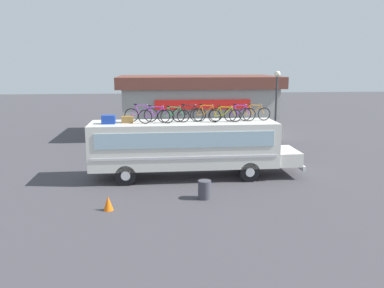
{
  "coord_description": "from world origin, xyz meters",
  "views": [
    {
      "loc": [
        -1.54,
        -19.52,
        5.84
      ],
      "look_at": [
        0.42,
        0.0,
        1.78
      ],
      "focal_mm": 36.19,
      "sensor_mm": 36.0,
      "label": 1
    }
  ],
  "objects_px": {
    "rooftop_bicycle_7": "(240,114)",
    "street_lamp": "(276,100)",
    "rooftop_bicycle_4": "(189,114)",
    "rooftop_bicycle_3": "(173,115)",
    "rooftop_bicycle_5": "(206,114)",
    "traffic_cone": "(108,203)",
    "luggage_bag_2": "(128,119)",
    "luggage_bag_1": "(108,120)",
    "rooftop_bicycle_1": "(141,114)",
    "rooftop_bicycle_8": "(254,113)",
    "bus": "(188,145)",
    "rooftop_bicycle_6": "(225,115)",
    "rooftop_bicycle_2": "(156,116)",
    "trash_bin": "(205,190)"
  },
  "relations": [
    {
      "from": "bus",
      "to": "rooftop_bicycle_5",
      "type": "relative_size",
      "value": 6.49
    },
    {
      "from": "luggage_bag_2",
      "to": "rooftop_bicycle_3",
      "type": "bearing_deg",
      "value": -5.36
    },
    {
      "from": "traffic_cone",
      "to": "street_lamp",
      "type": "xyz_separation_m",
      "value": [
        9.95,
        9.56,
        3.25
      ]
    },
    {
      "from": "rooftop_bicycle_1",
      "to": "trash_bin",
      "type": "bearing_deg",
      "value": -52.3
    },
    {
      "from": "rooftop_bicycle_2",
      "to": "street_lamp",
      "type": "bearing_deg",
      "value": 34.96
    },
    {
      "from": "street_lamp",
      "to": "luggage_bag_2",
      "type": "bearing_deg",
      "value": -151.52
    },
    {
      "from": "luggage_bag_2",
      "to": "traffic_cone",
      "type": "bearing_deg",
      "value": -97.49
    },
    {
      "from": "rooftop_bicycle_7",
      "to": "street_lamp",
      "type": "bearing_deg",
      "value": 55.34
    },
    {
      "from": "rooftop_bicycle_3",
      "to": "rooftop_bicycle_5",
      "type": "height_order",
      "value": "rooftop_bicycle_5"
    },
    {
      "from": "rooftop_bicycle_4",
      "to": "rooftop_bicycle_2",
      "type": "bearing_deg",
      "value": -165.77
    },
    {
      "from": "street_lamp",
      "to": "rooftop_bicycle_4",
      "type": "bearing_deg",
      "value": -140.7
    },
    {
      "from": "rooftop_bicycle_7",
      "to": "trash_bin",
      "type": "relative_size",
      "value": 2.04
    },
    {
      "from": "rooftop_bicycle_6",
      "to": "rooftop_bicycle_5",
      "type": "bearing_deg",
      "value": 160.21
    },
    {
      "from": "luggage_bag_2",
      "to": "rooftop_bicycle_3",
      "type": "height_order",
      "value": "rooftop_bicycle_3"
    },
    {
      "from": "luggage_bag_1",
      "to": "rooftop_bicycle_4",
      "type": "xyz_separation_m",
      "value": [
        4.03,
        0.28,
        0.18
      ]
    },
    {
      "from": "street_lamp",
      "to": "rooftop_bicycle_5",
      "type": "bearing_deg",
      "value": -136.08
    },
    {
      "from": "bus",
      "to": "rooftop_bicycle_6",
      "type": "bearing_deg",
      "value": -8.38
    },
    {
      "from": "rooftop_bicycle_2",
      "to": "luggage_bag_2",
      "type": "bearing_deg",
      "value": 162.48
    },
    {
      "from": "traffic_cone",
      "to": "rooftop_bicycle_7",
      "type": "bearing_deg",
      "value": 34.41
    },
    {
      "from": "luggage_bag_1",
      "to": "trash_bin",
      "type": "relative_size",
      "value": 0.8
    },
    {
      "from": "trash_bin",
      "to": "traffic_cone",
      "type": "height_order",
      "value": "trash_bin"
    },
    {
      "from": "rooftop_bicycle_2",
      "to": "bus",
      "type": "bearing_deg",
      "value": 11.83
    },
    {
      "from": "rooftop_bicycle_8",
      "to": "street_lamp",
      "type": "xyz_separation_m",
      "value": [
        2.79,
        5.04,
        0.24
      ]
    },
    {
      "from": "luggage_bag_2",
      "to": "traffic_cone",
      "type": "height_order",
      "value": "luggage_bag_2"
    },
    {
      "from": "rooftop_bicycle_5",
      "to": "rooftop_bicycle_1",
      "type": "bearing_deg",
      "value": 176.28
    },
    {
      "from": "rooftop_bicycle_6",
      "to": "trash_bin",
      "type": "relative_size",
      "value": 2.1
    },
    {
      "from": "luggage_bag_2",
      "to": "rooftop_bicycle_2",
      "type": "relative_size",
      "value": 0.32
    },
    {
      "from": "rooftop_bicycle_4",
      "to": "traffic_cone",
      "type": "xyz_separation_m",
      "value": [
        -3.71,
        -4.46,
        -3.01
      ]
    },
    {
      "from": "rooftop_bicycle_3",
      "to": "rooftop_bicycle_5",
      "type": "relative_size",
      "value": 0.97
    },
    {
      "from": "rooftop_bicycle_8",
      "to": "rooftop_bicycle_3",
      "type": "bearing_deg",
      "value": -176.54
    },
    {
      "from": "luggage_bag_2",
      "to": "rooftop_bicycle_6",
      "type": "bearing_deg",
      "value": -4.58
    },
    {
      "from": "rooftop_bicycle_7",
      "to": "rooftop_bicycle_5",
      "type": "bearing_deg",
      "value": 177.35
    },
    {
      "from": "rooftop_bicycle_4",
      "to": "rooftop_bicycle_3",
      "type": "bearing_deg",
      "value": -166.86
    },
    {
      "from": "luggage_bag_2",
      "to": "rooftop_bicycle_4",
      "type": "xyz_separation_m",
      "value": [
        3.12,
        -0.03,
        0.22
      ]
    },
    {
      "from": "luggage_bag_2",
      "to": "rooftop_bicycle_1",
      "type": "xyz_separation_m",
      "value": [
        0.68,
        0.15,
        0.22
      ]
    },
    {
      "from": "rooftop_bicycle_3",
      "to": "rooftop_bicycle_7",
      "type": "xyz_separation_m",
      "value": [
        3.42,
        0.07,
        0.02
      ]
    },
    {
      "from": "rooftop_bicycle_6",
      "to": "rooftop_bicycle_1",
      "type": "bearing_deg",
      "value": 172.71
    },
    {
      "from": "rooftop_bicycle_6",
      "to": "bus",
      "type": "bearing_deg",
      "value": 171.62
    },
    {
      "from": "bus",
      "to": "rooftop_bicycle_4",
      "type": "xyz_separation_m",
      "value": [
        0.06,
        0.09,
        1.57
      ]
    },
    {
      "from": "rooftop_bicycle_1",
      "to": "rooftop_bicycle_8",
      "type": "relative_size",
      "value": 0.99
    },
    {
      "from": "traffic_cone",
      "to": "rooftop_bicycle_5",
      "type": "bearing_deg",
      "value": 43.82
    },
    {
      "from": "rooftop_bicycle_1",
      "to": "rooftop_bicycle_6",
      "type": "xyz_separation_m",
      "value": [
        4.24,
        -0.54,
        -0.03
      ]
    },
    {
      "from": "rooftop_bicycle_7",
      "to": "traffic_cone",
      "type": "xyz_separation_m",
      "value": [
        -6.33,
        -4.34,
        -3.01
      ]
    },
    {
      "from": "luggage_bag_1",
      "to": "street_lamp",
      "type": "height_order",
      "value": "street_lamp"
    },
    {
      "from": "rooftop_bicycle_2",
      "to": "rooftop_bicycle_7",
      "type": "xyz_separation_m",
      "value": [
        4.3,
        0.31,
        -0.0
      ]
    },
    {
      "from": "rooftop_bicycle_4",
      "to": "rooftop_bicycle_5",
      "type": "bearing_deg",
      "value": -2.32
    },
    {
      "from": "rooftop_bicycle_5",
      "to": "rooftop_bicycle_6",
      "type": "relative_size",
      "value": 0.98
    },
    {
      "from": "rooftop_bicycle_5",
      "to": "traffic_cone",
      "type": "bearing_deg",
      "value": -136.18
    },
    {
      "from": "rooftop_bicycle_1",
      "to": "rooftop_bicycle_4",
      "type": "relative_size",
      "value": 0.96
    },
    {
      "from": "bus",
      "to": "traffic_cone",
      "type": "relative_size",
      "value": 18.12
    }
  ]
}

